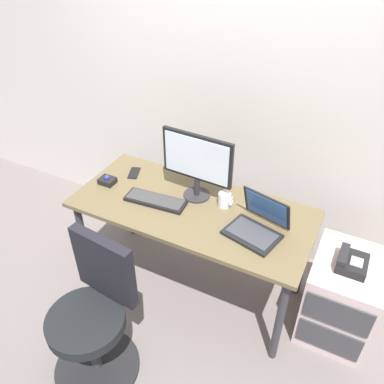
{
  "coord_description": "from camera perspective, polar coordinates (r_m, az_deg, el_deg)",
  "views": [
    {
      "loc": [
        0.9,
        -1.77,
        2.34
      ],
      "look_at": [
        0.0,
        0.0,
        0.87
      ],
      "focal_mm": 36.57,
      "sensor_mm": 36.0,
      "label": 1
    }
  ],
  "objects": [
    {
      "name": "desk",
      "position": [
        2.59,
        -0.0,
        -3.59
      ],
      "size": [
        1.57,
        0.7,
        0.75
      ],
      "color": "brown",
      "rests_on": "ground"
    },
    {
      "name": "back_wall",
      "position": [
        2.79,
        6.8,
        16.6
      ],
      "size": [
        6.0,
        0.1,
        2.8
      ],
      "primitive_type": "cube",
      "color": "beige",
      "rests_on": "ground"
    },
    {
      "name": "coffee_mug",
      "position": [
        2.53,
        4.81,
        -1.15
      ],
      "size": [
        0.09,
        0.08,
        0.1
      ],
      "color": "silver",
      "rests_on": "desk"
    },
    {
      "name": "desk_phone",
      "position": [
        2.53,
        22.18,
        -9.44
      ],
      "size": [
        0.17,
        0.2,
        0.09
      ],
      "color": "black",
      "rests_on": "file_cabinet"
    },
    {
      "name": "keyboard",
      "position": [
        2.59,
        -5.35,
        -1.21
      ],
      "size": [
        0.42,
        0.17,
        0.03
      ],
      "color": "black",
      "rests_on": "desk"
    },
    {
      "name": "cell_phone",
      "position": [
        2.88,
        -8.43,
        2.77
      ],
      "size": [
        0.11,
        0.16,
        0.01
      ],
      "primitive_type": "cube",
      "rotation": [
        0.0,
        0.0,
        0.36
      ],
      "color": "black",
      "rests_on": "desk"
    },
    {
      "name": "trackball_mouse",
      "position": [
        2.81,
        -12.25,
        1.66
      ],
      "size": [
        0.11,
        0.09,
        0.07
      ],
      "color": "black",
      "rests_on": "desk"
    },
    {
      "name": "laptop",
      "position": [
        2.36,
        9.5,
        -4.7
      ],
      "size": [
        0.37,
        0.35,
        0.23
      ],
      "color": "black",
      "rests_on": "desk"
    },
    {
      "name": "ground_plane",
      "position": [
        3.07,
        -0.0,
        -13.2
      ],
      "size": [
        8.0,
        8.0,
        0.0
      ],
      "primitive_type": "plane",
      "color": "#69605F"
    },
    {
      "name": "office_chair",
      "position": [
        2.41,
        -14.01,
        -17.49
      ],
      "size": [
        0.52,
        0.52,
        0.95
      ],
      "color": "black",
      "rests_on": "ground"
    },
    {
      "name": "file_cabinet",
      "position": [
        2.78,
        20.82,
        -14.07
      ],
      "size": [
        0.42,
        0.53,
        0.59
      ],
      "color": "beige",
      "rests_on": "ground"
    },
    {
      "name": "monitor_main",
      "position": [
        2.48,
        0.73,
        4.44
      ],
      "size": [
        0.49,
        0.18,
        0.46
      ],
      "color": "#262628",
      "rests_on": "desk"
    }
  ]
}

